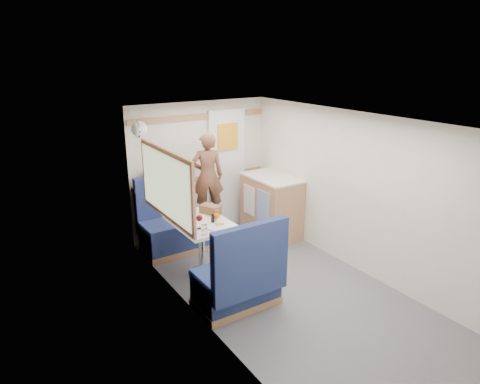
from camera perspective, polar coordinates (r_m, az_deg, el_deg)
floor at (r=5.10m, az=7.10°, el=-13.50°), size 4.50×4.50×0.00m
ceiling at (r=4.40m, az=8.11°, el=9.30°), size 4.50×4.50×0.00m
wall_back at (r=6.45m, az=-5.31°, el=3.11°), size 2.20×0.02×2.00m
wall_left at (r=4.08m, az=-4.46°, el=-5.95°), size 0.02×4.50×2.00m
wall_right at (r=5.39m, az=16.59°, el=-0.60°), size 0.02×4.50×2.00m
oak_trim_low at (r=6.47m, az=-5.19°, el=1.79°), size 2.15×0.02×0.08m
oak_trim_high at (r=6.28m, az=-5.43°, el=9.97°), size 2.15×0.02×0.08m
side_window at (r=4.85m, az=-9.92°, el=0.94°), size 0.04×1.30×0.72m
rear_door at (r=6.64m, az=-1.72°, el=3.37°), size 0.62×0.12×1.86m
dinette_table at (r=5.26m, az=-5.19°, el=-5.44°), size 0.62×0.92×0.72m
bench_far at (r=6.08m, az=-8.90°, el=-4.95°), size 0.90×0.59×1.05m
bench_near at (r=4.70m, az=-0.11°, el=-11.99°), size 0.90×0.59×1.05m
ledge at (r=6.11m, az=-10.13°, el=0.88°), size 0.90×0.14×0.04m
dome_light at (r=5.53m, az=-13.29°, el=8.16°), size 0.20×0.20×0.20m
galley_counter at (r=6.45m, az=4.18°, el=-1.82°), size 0.57×0.92×0.92m
person at (r=5.87m, az=-4.35°, el=2.16°), size 0.51×0.42×1.20m
duffel_bag at (r=6.07m, az=-10.22°, el=2.12°), size 0.54×0.38×0.24m
tray at (r=4.95m, az=-2.17°, el=-4.84°), size 0.39×0.42×0.02m
orange_fruit at (r=5.18m, az=-3.23°, el=-3.24°), size 0.08×0.08×0.08m
cheese_block at (r=5.03m, az=-2.73°, el=-4.19°), size 0.11×0.08×0.03m
wine_glass at (r=4.94m, az=-5.44°, el=-3.57°), size 0.08×0.08×0.17m
tumbler_left at (r=4.80m, az=-4.76°, el=-5.02°), size 0.07×0.07×0.11m
tumbler_mid at (r=5.40m, az=-8.60°, el=-2.49°), size 0.07×0.07×0.12m
beer_glass at (r=5.28m, az=-3.09°, el=-2.90°), size 0.06×0.06×0.10m
pepper_grinder at (r=5.13m, az=-3.66°, el=-3.51°), size 0.04×0.04×0.10m
salt_grinder at (r=5.08m, az=-5.99°, el=-3.85°), size 0.04×0.04×0.10m
bread_loaf at (r=5.42m, az=-3.97°, el=-2.32°), size 0.24×0.29×0.11m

